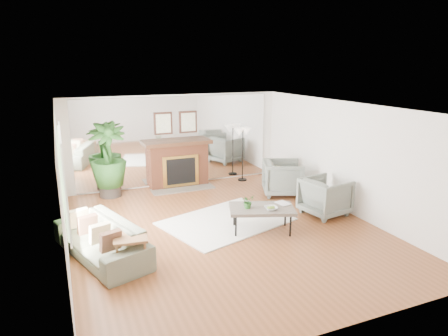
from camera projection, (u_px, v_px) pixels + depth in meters
name	position (u px, v px, depth m)	size (l,w,h in m)	color
ground	(225.00, 229.00, 8.21)	(7.00, 7.00, 0.00)	brown
wall_left	(62.00, 189.00, 6.77)	(0.02, 7.00, 2.50)	white
wall_right	(347.00, 158.00, 9.00)	(0.02, 7.00, 2.50)	white
wall_back	(176.00, 140.00, 11.00)	(6.00, 0.02, 2.50)	white
mirror_panel	(176.00, 141.00, 10.99)	(5.40, 0.04, 2.40)	silver
window_panel	(63.00, 177.00, 7.12)	(0.04, 2.40, 1.50)	#B2E09E
fireplace	(179.00, 163.00, 10.95)	(1.85, 0.83, 2.05)	brown
area_rug	(226.00, 221.00, 8.60)	(2.56, 1.83, 0.03)	white
coffee_table	(262.00, 209.00, 8.01)	(1.47, 1.15, 0.52)	#62584D
sofa	(101.00, 239.00, 6.99)	(2.22, 0.87, 0.65)	#6A715A
armchair_back	(283.00, 178.00, 10.31)	(0.95, 0.98, 0.89)	gray
armchair_front	(325.00, 196.00, 8.93)	(0.90, 0.93, 0.85)	gray
side_table	(130.00, 242.00, 6.47)	(0.59, 0.59, 0.61)	olive
potted_ficus	(108.00, 158.00, 10.02)	(1.04, 1.04, 1.89)	black
floor_lamp	(243.00, 136.00, 11.33)	(0.50, 0.28, 1.54)	black
tabletop_plant	(248.00, 201.00, 7.92)	(0.25, 0.21, 0.27)	#295920
fruit_bowl	(271.00, 208.00, 7.86)	(0.25, 0.25, 0.06)	olive
book	(279.00, 204.00, 8.14)	(0.22, 0.30, 0.02)	olive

